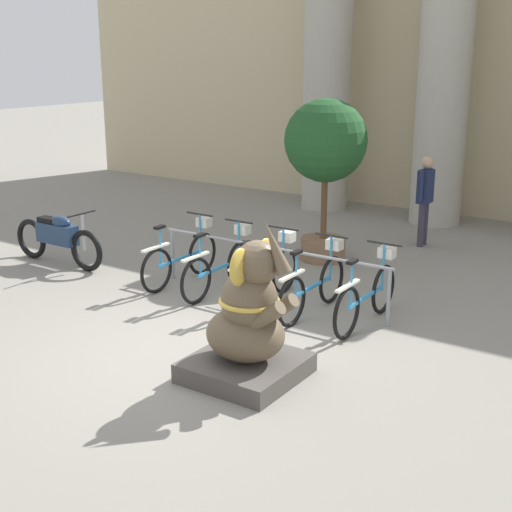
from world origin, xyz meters
TOP-DOWN VIEW (x-y plane):
  - ground_plane at (0.00, 0.00)m, footprint 60.00×60.00m
  - building_facade at (0.00, 8.60)m, footprint 20.00×0.20m
  - column_left at (-2.49, 7.60)m, footprint 1.24×1.24m
  - column_middle at (0.00, 7.60)m, footprint 1.24×1.24m
  - bike_rack at (-0.24, 1.95)m, footprint 3.59×0.05m
  - bicycle_0 at (-1.74, 1.87)m, footprint 0.48×1.70m
  - bicycle_1 at (-0.99, 1.82)m, footprint 0.48×1.70m
  - bicycle_2 at (-0.24, 1.84)m, footprint 0.48×1.70m
  - bicycle_3 at (0.50, 1.84)m, footprint 0.48×1.70m
  - bicycle_4 at (1.25, 1.87)m, footprint 0.48×1.70m
  - elephant_statue at (0.88, -0.21)m, footprint 1.11×1.11m
  - motorcycle at (-3.95, 1.47)m, footprint 1.95×0.55m
  - person_pedestrian at (0.44, 5.81)m, footprint 0.21×0.47m
  - potted_tree at (-0.59, 4.08)m, footprint 1.32×1.32m

SIDE VIEW (x-z plane):
  - ground_plane at x=0.00m, z-range 0.00..0.00m
  - bicycle_0 at x=-1.74m, z-range -0.09..0.87m
  - bicycle_1 at x=-0.99m, z-range -0.09..0.87m
  - bicycle_2 at x=-0.24m, z-range -0.09..0.87m
  - bicycle_3 at x=0.50m, z-range -0.09..0.87m
  - bicycle_4 at x=1.25m, z-range -0.09..0.87m
  - motorcycle at x=-3.95m, z-range -0.01..0.91m
  - elephant_statue at x=0.88m, z-range -0.29..1.48m
  - bike_rack at x=-0.24m, z-range 0.22..0.99m
  - person_pedestrian at x=0.44m, z-range 0.15..1.72m
  - potted_tree at x=-0.59m, z-range 0.50..3.11m
  - column_left at x=-2.49m, z-range 0.04..5.20m
  - column_middle at x=0.00m, z-range 0.04..5.20m
  - building_facade at x=0.00m, z-range 0.00..6.00m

